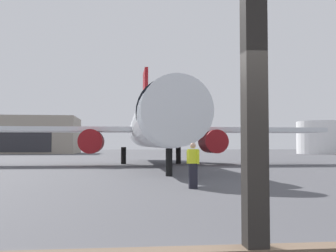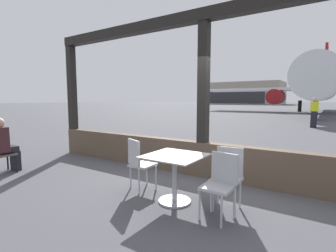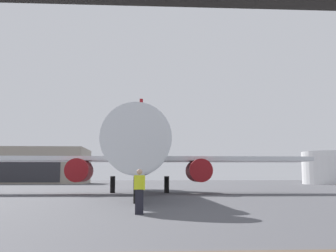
{
  "view_description": "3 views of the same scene",
  "coord_description": "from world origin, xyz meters",
  "px_view_note": "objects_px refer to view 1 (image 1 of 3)",
  "views": [
    {
      "loc": [
        -1.19,
        -3.61,
        1.65
      ],
      "look_at": [
        0.94,
        15.85,
        2.57
      ],
      "focal_mm": 43.72,
      "sensor_mm": 36.0,
      "label": 1
    },
    {
      "loc": [
        2.23,
        -4.74,
        1.64
      ],
      "look_at": [
        -0.27,
        -0.93,
        1.15
      ],
      "focal_mm": 26.5,
      "sensor_mm": 36.0,
      "label": 2
    },
    {
      "loc": [
        1.65,
        -3.84,
        1.45
      ],
      "look_at": [
        2.83,
        16.3,
        4.01
      ],
      "focal_mm": 42.69,
      "sensor_mm": 36.0,
      "label": 3
    }
  ],
  "objects_px": {
    "distant_hangar": "(11,135)",
    "fuel_storage_tank": "(322,138)",
    "airplane": "(154,126)",
    "ground_crew_worker": "(193,165)"
  },
  "relations": [
    {
      "from": "airplane",
      "to": "distant_hangar",
      "type": "height_order",
      "value": "airplane"
    },
    {
      "from": "airplane",
      "to": "distant_hangar",
      "type": "xyz_separation_m",
      "value": [
        -24.49,
        50.79,
        0.36
      ]
    },
    {
      "from": "airplane",
      "to": "fuel_storage_tank",
      "type": "distance_m",
      "value": 54.04
    },
    {
      "from": "airplane",
      "to": "distant_hangar",
      "type": "relative_size",
      "value": 1.15
    },
    {
      "from": "distant_hangar",
      "to": "fuel_storage_tank",
      "type": "bearing_deg",
      "value": -9.26
    },
    {
      "from": "distant_hangar",
      "to": "fuel_storage_tank",
      "type": "distance_m",
      "value": 60.41
    },
    {
      "from": "airplane",
      "to": "ground_crew_worker",
      "type": "distance_m",
      "value": 17.59
    },
    {
      "from": "airplane",
      "to": "distant_hangar",
      "type": "bearing_deg",
      "value": 115.75
    },
    {
      "from": "airplane",
      "to": "ground_crew_worker",
      "type": "bearing_deg",
      "value": -89.28
    },
    {
      "from": "airplane",
      "to": "fuel_storage_tank",
      "type": "bearing_deg",
      "value": 49.46
    }
  ]
}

